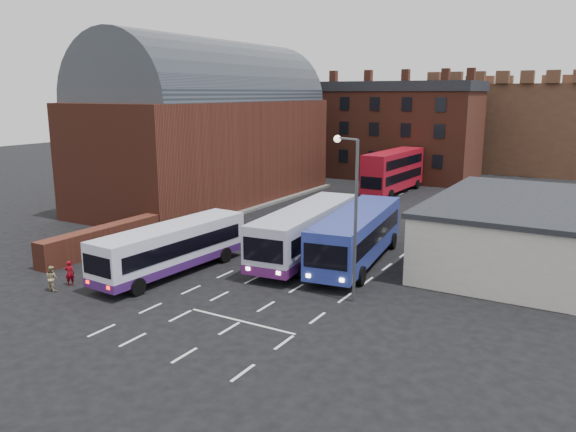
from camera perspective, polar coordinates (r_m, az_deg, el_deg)
The scene contains 13 objects.
ground at distance 32.82m, azimuth -8.93°, elevation -7.01°, with size 180.00×180.00×0.00m, color black.
railway_station at distance 57.14m, azimuth -7.96°, elevation 9.10°, with size 12.00×28.00×16.00m.
forecourt_wall at distance 40.81m, azimuth -18.36°, elevation -2.31°, with size 1.20×10.00×1.80m, color #602B1E.
cream_building at distance 39.10m, azimuth 22.51°, elevation -1.37°, with size 10.40×16.40×4.25m.
brick_terrace at distance 74.63m, azimuth 10.15°, elevation 8.13°, with size 22.00×10.00×11.00m, color brown.
castle_keep at distance 91.00m, azimuth 21.84°, elevation 8.50°, with size 22.00×22.00×12.00m, color brown.
bus_white_outbound at distance 34.84m, azimuth -11.71°, elevation -2.93°, with size 3.26×11.08×2.99m.
bus_white_inbound at distance 37.15m, azimuth 1.89°, elevation -1.31°, with size 4.08×12.75×3.42m.
bus_blue at distance 36.26m, azimuth 7.02°, elevation -1.76°, with size 4.46×12.73×3.40m.
bus_red_double at distance 62.62m, azimuth 10.64°, elevation 4.52°, with size 3.27×11.64×4.62m.
street_lamp at distance 29.09m, azimuth 6.51°, elevation 1.25°, with size 1.66×0.84×8.68m.
pedestrian_red at distance 34.63m, azimuth -21.30°, elevation -5.42°, with size 0.53×0.35×1.46m, color maroon.
pedestrian_beige at distance 34.09m, azimuth -22.86°, elevation -5.85°, with size 0.70×0.54×1.44m, color tan.
Camera 1 is at (19.81, -23.82, 10.84)m, focal length 35.00 mm.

